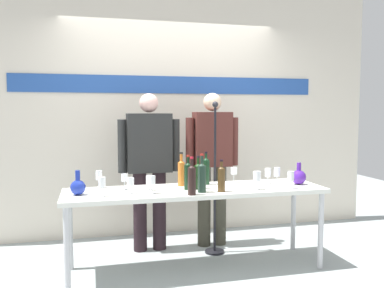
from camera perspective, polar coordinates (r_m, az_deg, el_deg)
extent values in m
plane|color=#959E9E|center=(3.98, 0.54, -16.96)|extent=(10.00, 10.00, 0.00)
cube|color=beige|center=(4.90, -3.07, 5.07)|extent=(5.11, 0.10, 3.00)
cube|color=#2750A0|center=(4.85, -2.95, 8.23)|extent=(3.57, 0.01, 0.20)
cube|color=white|center=(3.77, 0.55, -6.54)|extent=(2.38, 0.63, 0.04)
cylinder|color=silver|center=(3.50, -17.04, -14.02)|extent=(0.05, 0.05, 0.71)
cylinder|color=silver|center=(4.06, 17.50, -11.43)|extent=(0.05, 0.05, 0.71)
cylinder|color=silver|center=(4.01, -16.63, -11.61)|extent=(0.05, 0.05, 0.71)
cylinder|color=silver|center=(4.50, 13.94, -9.74)|extent=(0.05, 0.05, 0.71)
sphere|color=#1B2F9B|center=(3.61, -15.60, -5.85)|extent=(0.13, 0.13, 0.13)
cylinder|color=#1B2F9B|center=(3.60, -15.64, -4.27)|extent=(0.04, 0.04, 0.09)
sphere|color=#4A1F96|center=(4.10, 14.64, -4.49)|extent=(0.14, 0.14, 0.14)
cylinder|color=#4A1F96|center=(4.09, 14.67, -3.09)|extent=(0.04, 0.04, 0.08)
cylinder|color=black|center=(4.36, -7.26, -9.32)|extent=(0.14, 0.14, 0.83)
cylinder|color=black|center=(4.39, -4.57, -9.20)|extent=(0.14, 0.14, 0.83)
cube|color=#262727|center=(4.25, -5.99, 0.17)|extent=(0.45, 0.22, 0.61)
cylinder|color=#262727|center=(4.23, -9.71, -0.31)|extent=(0.09, 0.09, 0.55)
cylinder|color=#262727|center=(4.30, -2.34, -0.16)|extent=(0.09, 0.09, 0.55)
sphere|color=beige|center=(4.24, -6.04, 5.71)|extent=(0.20, 0.20, 0.20)
cylinder|color=#3B392D|center=(4.48, 1.70, -8.62)|extent=(0.14, 0.14, 0.87)
cylinder|color=#3B392D|center=(4.53, 3.89, -8.48)|extent=(0.14, 0.14, 0.87)
cube|color=#512722|center=(4.40, 2.84, 0.69)|extent=(0.40, 0.22, 0.58)
cylinder|color=#512722|center=(4.34, -0.30, 0.25)|extent=(0.09, 0.09, 0.52)
cylinder|color=#512722|center=(4.48, 5.87, 0.37)|extent=(0.09, 0.09, 0.52)
sphere|color=beige|center=(4.39, 2.86, 5.86)|extent=(0.19, 0.19, 0.19)
cylinder|color=#1A3B16|center=(3.74, 0.85, -4.67)|extent=(0.07, 0.07, 0.21)
cone|color=#1A3B16|center=(3.73, 0.85, -2.88)|extent=(0.07, 0.07, 0.03)
cylinder|color=#1A3B16|center=(3.72, 0.85, -2.50)|extent=(0.02, 0.02, 0.07)
cylinder|color=black|center=(3.72, 0.85, -1.80)|extent=(0.03, 0.03, 0.02)
cylinder|color=black|center=(3.48, -0.03, -5.22)|extent=(0.07, 0.07, 0.23)
cone|color=black|center=(3.46, -0.03, -3.11)|extent=(0.07, 0.07, 0.03)
cylinder|color=black|center=(3.45, -0.03, -2.70)|extent=(0.03, 0.03, 0.08)
cylinder|color=#B51828|center=(3.45, -0.03, -1.94)|extent=(0.03, 0.03, 0.02)
cylinder|color=black|center=(3.71, -0.55, -4.65)|extent=(0.07, 0.07, 0.23)
cone|color=black|center=(3.69, -0.55, -2.73)|extent=(0.07, 0.07, 0.03)
cylinder|color=black|center=(3.69, -0.55, -2.36)|extent=(0.02, 0.02, 0.07)
cylinder|color=#B3261B|center=(3.68, -0.56, -1.67)|extent=(0.03, 0.03, 0.02)
cylinder|color=orange|center=(3.89, -1.50, -4.23)|extent=(0.07, 0.07, 0.22)
cone|color=orange|center=(3.87, -1.51, -2.42)|extent=(0.07, 0.07, 0.03)
cylinder|color=orange|center=(3.86, -1.51, -1.99)|extent=(0.03, 0.03, 0.08)
cylinder|color=black|center=(3.86, -1.51, -1.27)|extent=(0.03, 0.03, 0.02)
cylinder|color=#4B3419|center=(3.62, 4.12, -5.05)|extent=(0.07, 0.07, 0.20)
cone|color=#4B3419|center=(3.60, 4.13, -3.26)|extent=(0.07, 0.07, 0.03)
cylinder|color=#4B3419|center=(3.60, 4.14, -2.94)|extent=(0.03, 0.03, 0.06)
cylinder|color=black|center=(3.60, 4.14, -2.30)|extent=(0.03, 0.03, 0.02)
cylinder|color=#13321B|center=(3.97, 1.97, -3.95)|extent=(0.07, 0.07, 0.24)
cone|color=#13321B|center=(3.95, 1.97, -2.08)|extent=(0.07, 0.07, 0.03)
cylinder|color=#13321B|center=(3.95, 1.97, -1.79)|extent=(0.02, 0.02, 0.06)
cylinder|color=black|center=(3.94, 1.98, -1.20)|extent=(0.03, 0.03, 0.02)
cylinder|color=#1D3327|center=(3.58, 1.38, -4.91)|extent=(0.07, 0.07, 0.23)
cone|color=#1D3327|center=(3.56, 1.39, -2.84)|extent=(0.07, 0.07, 0.03)
cylinder|color=#1D3327|center=(3.56, 1.39, -2.34)|extent=(0.03, 0.03, 0.09)
cylinder|color=#AD241D|center=(3.55, 1.39, -1.49)|extent=(0.03, 0.03, 0.02)
cylinder|color=white|center=(3.57, -8.56, -6.89)|extent=(0.05, 0.05, 0.00)
cylinder|color=white|center=(3.56, -8.57, -6.35)|extent=(0.01, 0.01, 0.07)
cylinder|color=white|center=(3.55, -8.59, -5.24)|extent=(0.06, 0.06, 0.08)
cylinder|color=white|center=(3.71, -5.93, -6.41)|extent=(0.06, 0.06, 0.00)
cylinder|color=white|center=(3.71, -5.93, -5.96)|extent=(0.01, 0.01, 0.06)
cylinder|color=white|center=(3.69, -5.94, -4.96)|extent=(0.06, 0.06, 0.07)
cylinder|color=white|center=(3.56, -5.59, -6.89)|extent=(0.06, 0.06, 0.00)
cylinder|color=white|center=(3.55, -5.60, -6.26)|extent=(0.01, 0.01, 0.08)
cylinder|color=white|center=(3.54, -5.61, -5.04)|extent=(0.06, 0.06, 0.08)
cylinder|color=white|center=(3.89, -12.80, -5.97)|extent=(0.06, 0.06, 0.00)
cylinder|color=white|center=(3.89, -12.81, -5.42)|extent=(0.01, 0.01, 0.07)
cylinder|color=white|center=(3.87, -12.84, -4.26)|extent=(0.06, 0.06, 0.09)
cylinder|color=white|center=(3.52, -12.40, -7.11)|extent=(0.06, 0.06, 0.00)
cylinder|color=white|center=(3.51, -12.42, -6.49)|extent=(0.01, 0.01, 0.07)
cylinder|color=white|center=(3.50, -12.44, -5.21)|extent=(0.06, 0.06, 0.08)
cylinder|color=white|center=(3.76, -9.37, -6.30)|extent=(0.06, 0.06, 0.00)
cylinder|color=white|center=(3.75, -9.38, -5.72)|extent=(0.01, 0.01, 0.08)
cylinder|color=white|center=(3.74, -9.39, -4.63)|extent=(0.06, 0.06, 0.07)
cylinder|color=white|center=(4.07, 11.73, -5.50)|extent=(0.06, 0.06, 0.00)
cylinder|color=white|center=(4.06, 11.74, -4.96)|extent=(0.01, 0.01, 0.07)
cylinder|color=white|center=(4.05, 11.76, -3.83)|extent=(0.06, 0.06, 0.09)
cylinder|color=white|center=(3.78, 9.01, -6.25)|extent=(0.06, 0.06, 0.00)
cylinder|color=white|center=(3.77, 9.02, -5.67)|extent=(0.01, 0.01, 0.07)
cylinder|color=white|center=(3.76, 9.04, -4.44)|extent=(0.07, 0.07, 0.09)
cylinder|color=white|center=(3.87, 13.57, -6.07)|extent=(0.06, 0.06, 0.00)
cylinder|color=white|center=(3.86, 13.59, -5.52)|extent=(0.01, 0.01, 0.07)
cylinder|color=white|center=(3.85, 13.61, -4.35)|extent=(0.06, 0.06, 0.09)
cylinder|color=white|center=(4.10, 5.84, -5.33)|extent=(0.05, 0.05, 0.00)
cylinder|color=white|center=(4.10, 5.84, -4.76)|extent=(0.01, 0.01, 0.08)
cylinder|color=white|center=(4.09, 5.85, -3.73)|extent=(0.06, 0.06, 0.07)
cylinder|color=white|center=(4.10, 10.50, -5.41)|extent=(0.06, 0.06, 0.00)
cylinder|color=white|center=(4.09, 10.51, -4.94)|extent=(0.01, 0.01, 0.07)
cylinder|color=white|center=(4.08, 10.52, -3.90)|extent=(0.06, 0.06, 0.08)
cylinder|color=black|center=(4.39, 3.16, -14.73)|extent=(0.20, 0.20, 0.02)
cylinder|color=black|center=(4.20, 3.21, -5.17)|extent=(0.02, 0.02, 1.50)
sphere|color=#232328|center=(4.13, 3.26, 5.53)|extent=(0.06, 0.06, 0.06)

